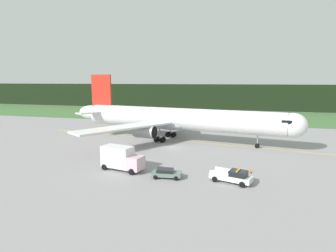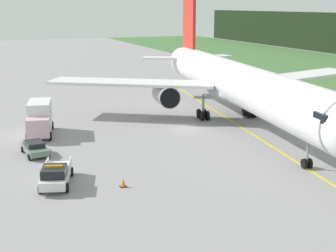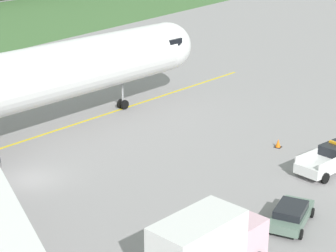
% 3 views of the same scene
% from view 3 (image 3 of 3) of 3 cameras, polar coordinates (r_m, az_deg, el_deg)
% --- Properties ---
extents(ground, '(320.00, 320.00, 0.00)m').
position_cam_3_polar(ground, '(41.57, -13.35, -5.16)').
color(ground, gray).
extents(ops_pickup_truck, '(5.86, 3.50, 1.94)m').
position_cam_3_polar(ops_pickup_truck, '(43.18, 15.63, -3.12)').
color(ops_pickup_truck, silver).
rests_on(ops_pickup_truck, ground).
extents(catering_truck, '(7.00, 3.78, 3.82)m').
position_cam_3_polar(catering_truck, '(29.03, 3.78, -11.66)').
color(catering_truck, beige).
rests_on(catering_truck, ground).
extents(staff_car, '(4.27, 2.40, 1.30)m').
position_cam_3_polar(staff_car, '(35.20, 11.97, -8.43)').
color(staff_car, slate).
rests_on(staff_car, ground).
extents(apron_cone, '(0.53, 0.53, 0.67)m').
position_cam_3_polar(apron_cone, '(46.91, 10.73, -1.68)').
color(apron_cone, black).
rests_on(apron_cone, ground).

